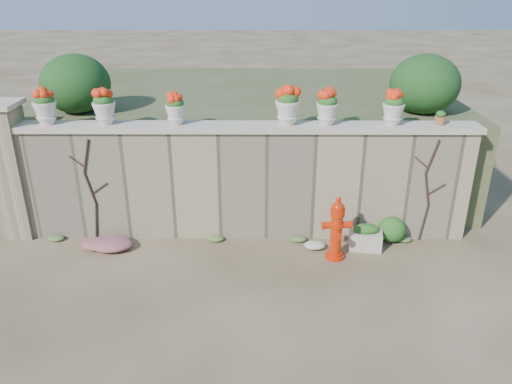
{
  "coord_description": "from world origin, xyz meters",
  "views": [
    {
      "loc": [
        0.28,
        -6.44,
        4.42
      ],
      "look_at": [
        0.23,
        1.4,
        1.02
      ],
      "focal_mm": 35.0,
      "sensor_mm": 36.0,
      "label": 1
    }
  ],
  "objects_px": {
    "terracotta_pot": "(440,119)",
    "urn_pot_0": "(45,106)",
    "fire_hydrant": "(337,228)",
    "planter_box": "(365,237)"
  },
  "relations": [
    {
      "from": "fire_hydrant",
      "to": "planter_box",
      "type": "height_order",
      "value": "fire_hydrant"
    },
    {
      "from": "terracotta_pot",
      "to": "urn_pot_0",
      "type": "bearing_deg",
      "value": -180.0
    },
    {
      "from": "fire_hydrant",
      "to": "planter_box",
      "type": "relative_size",
      "value": 1.84
    },
    {
      "from": "planter_box",
      "to": "urn_pot_0",
      "type": "relative_size",
      "value": 0.99
    },
    {
      "from": "planter_box",
      "to": "urn_pot_0",
      "type": "bearing_deg",
      "value": -176.58
    },
    {
      "from": "fire_hydrant",
      "to": "urn_pot_0",
      "type": "bearing_deg",
      "value": 165.41
    },
    {
      "from": "fire_hydrant",
      "to": "planter_box",
      "type": "xyz_separation_m",
      "value": [
        0.57,
        0.32,
        -0.35
      ]
    },
    {
      "from": "terracotta_pot",
      "to": "planter_box",
      "type": "bearing_deg",
      "value": -155.67
    },
    {
      "from": "fire_hydrant",
      "to": "urn_pot_0",
      "type": "relative_size",
      "value": 1.82
    },
    {
      "from": "urn_pot_0",
      "to": "fire_hydrant",
      "type": "bearing_deg",
      "value": -9.99
    }
  ]
}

